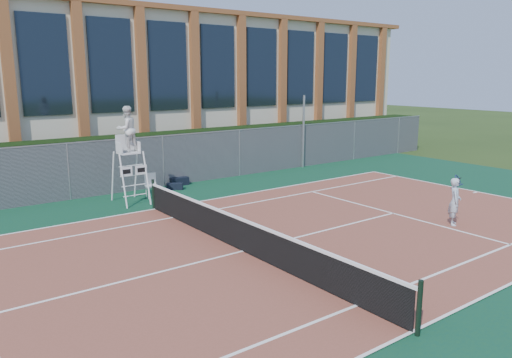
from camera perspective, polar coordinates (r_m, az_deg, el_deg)
ground at (r=13.80m, az=-1.47°, el=-8.35°), size 120.00×120.00×0.00m
apron at (r=14.58m, az=-3.76°, el=-7.23°), size 36.00×20.00×0.01m
tennis_court at (r=13.79m, az=-1.47°, el=-8.27°), size 23.77×10.97×0.02m
tennis_net at (r=13.63m, az=-1.49°, el=-6.23°), size 0.10×11.30×1.10m
fence at (r=21.10m, az=-15.42°, el=1.38°), size 40.00×0.06×2.20m
hedge at (r=22.21m, az=-16.56°, el=1.81°), size 40.00×1.40×2.20m
building at (r=29.51m, az=-22.38°, el=9.71°), size 45.00×10.60×8.22m
steel_pole at (r=26.19m, az=5.44°, el=5.41°), size 0.12×0.12×3.75m
umpire_chair at (r=19.16m, az=-14.54°, el=5.25°), size 1.03×1.59×3.69m
plastic_chair at (r=20.12m, az=-11.92°, el=-0.46°), size 0.53×0.53×0.96m
sports_bag_near at (r=22.17m, az=-8.75°, el=-0.27°), size 0.83×0.39×0.35m
sports_bag_far at (r=21.38m, az=-9.26°, el=-0.83°), size 0.72×0.62×0.27m
tennis_player at (r=17.16m, az=21.77°, el=-2.38°), size 0.93×0.73×1.56m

